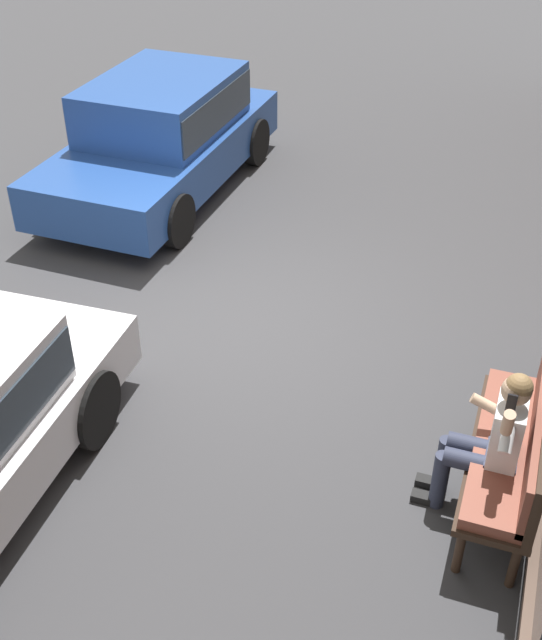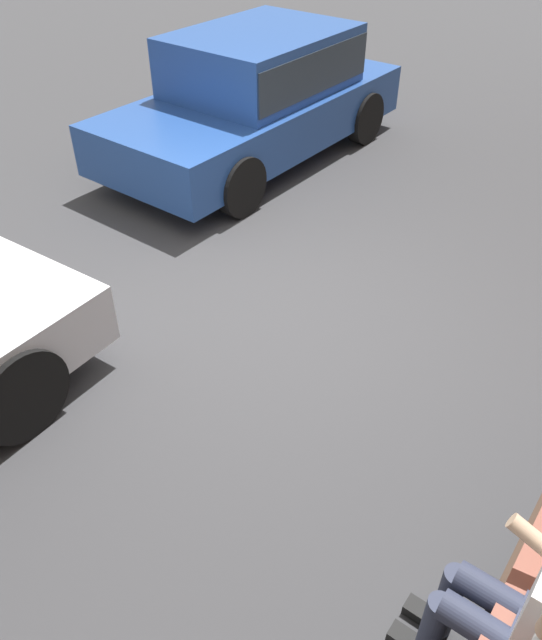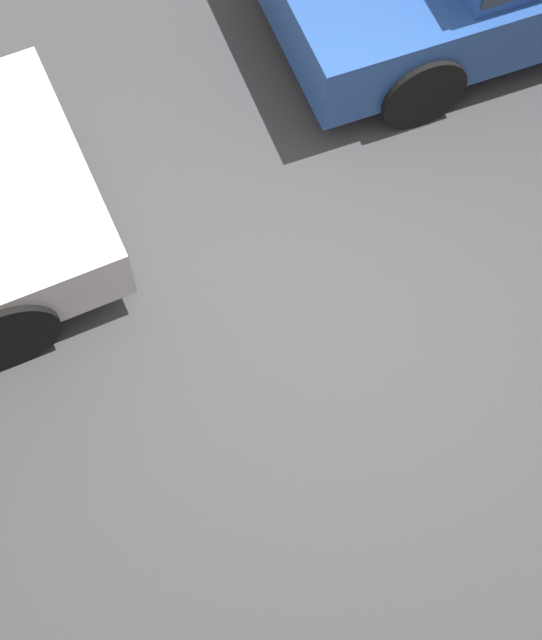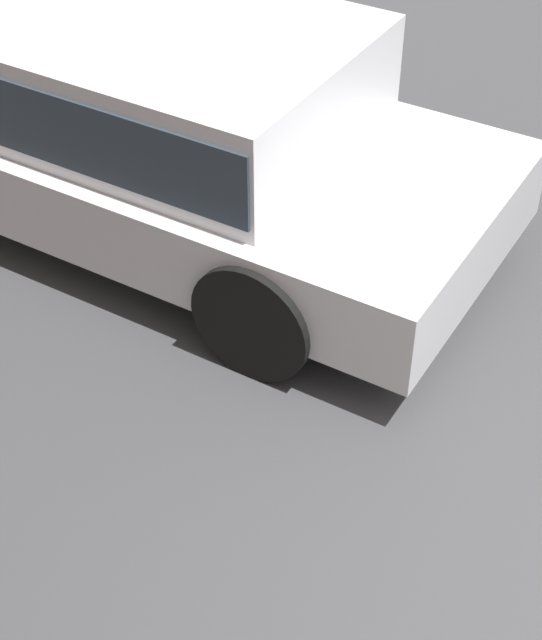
% 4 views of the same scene
% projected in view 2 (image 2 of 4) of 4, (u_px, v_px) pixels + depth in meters
% --- Properties ---
extents(ground_plane, '(60.00, 60.00, 0.00)m').
position_uv_depth(ground_plane, '(271.00, 317.00, 5.50)').
color(ground_plane, '#38383A').
extents(person_on_phone, '(0.73, 0.74, 1.38)m').
position_uv_depth(person_on_phone, '(525.00, 607.00, 2.70)').
color(person_on_phone, '#2D3347').
rests_on(person_on_phone, ground_plane).
extents(parked_car_near, '(4.22, 1.98, 1.53)m').
position_uv_depth(parked_car_near, '(257.00, 92.00, 7.74)').
color(parked_car_near, '#23478E').
rests_on(parked_car_near, ground_plane).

